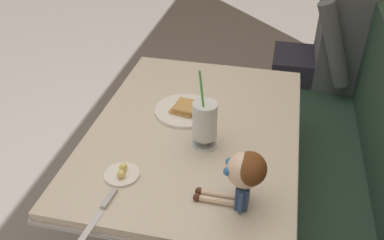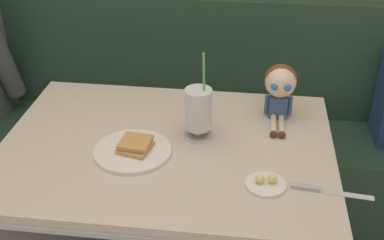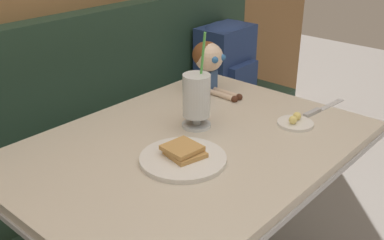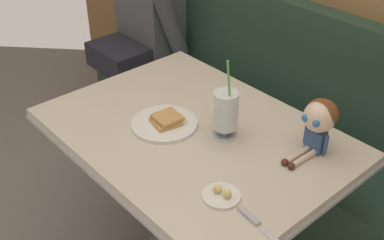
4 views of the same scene
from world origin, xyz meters
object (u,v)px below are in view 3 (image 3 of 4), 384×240
at_px(toast_plate, 183,157).
at_px(butter_saucer, 294,122).
at_px(butter_knife, 318,110).
at_px(backpack, 226,58).
at_px(seated_doll, 209,60).
at_px(milkshake_glass, 197,98).

relative_size(toast_plate, butter_saucer, 2.08).
relative_size(butter_knife, backpack, 0.58).
bearing_deg(backpack, butter_knife, -122.09).
relative_size(butter_saucer, seated_doll, 0.55).
xyz_separation_m(milkshake_glass, backpack, (0.87, 0.54, -0.18)).
distance_m(butter_saucer, backpack, 1.01).
bearing_deg(butter_saucer, milkshake_glass, 134.15).
bearing_deg(milkshake_glass, seated_doll, 32.65).
bearing_deg(seated_doll, butter_saucer, -95.82).
xyz_separation_m(butter_saucer, backpack, (0.64, 0.78, -0.09)).
xyz_separation_m(toast_plate, milkshake_glass, (0.20, 0.12, 0.09)).
bearing_deg(milkshake_glass, butter_saucer, -45.85).
height_order(butter_saucer, seated_doll, seated_doll).
xyz_separation_m(toast_plate, butter_knife, (0.57, -0.12, -0.01)).
bearing_deg(seated_doll, toast_plate, -147.79).
bearing_deg(butter_saucer, seated_doll, 84.18).
relative_size(toast_plate, seated_doll, 1.15).
bearing_deg(toast_plate, backpack, 31.97).
bearing_deg(seated_doll, backpack, 31.79).
distance_m(toast_plate, backpack, 1.26).
height_order(seated_doll, backpack, seated_doll).
relative_size(toast_plate, milkshake_glass, 0.79).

